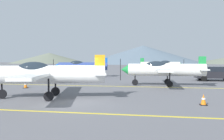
{
  "coord_description": "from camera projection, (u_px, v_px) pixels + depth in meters",
  "views": [
    {
      "loc": [
        4.72,
        -13.3,
        2.38
      ],
      "look_at": [
        -0.17,
        14.0,
        1.2
      ],
      "focal_mm": 38.39,
      "sensor_mm": 36.0,
      "label": 1
    }
  ],
  "objects": [
    {
      "name": "ground_plane",
      "position": [
        73.0,
        100.0,
        14.01
      ],
      "size": [
        400.0,
        400.0,
        0.0
      ],
      "primitive_type": "plane",
      "color": "slate"
    },
    {
      "name": "apron_line_near",
      "position": [
        50.0,
        112.0,
        10.94
      ],
      "size": [
        80.0,
        0.16,
        0.01
      ],
      "primitive_type": "cube",
      "color": "yellow",
      "rests_on": "ground_plane"
    },
    {
      "name": "apron_line_far",
      "position": [
        102.0,
        86.0,
        21.69
      ],
      "size": [
        80.0,
        0.16,
        0.01
      ],
      "primitive_type": "cube",
      "color": "yellow",
      "rests_on": "ground_plane"
    },
    {
      "name": "airplane_near",
      "position": [
        44.0,
        74.0,
        14.72
      ],
      "size": [
        7.87,
        8.94,
        2.69
      ],
      "color": "white",
      "rests_on": "ground_plane"
    },
    {
      "name": "airplane_mid",
      "position": [
        163.0,
        69.0,
        21.88
      ],
      "size": [
        7.78,
        8.97,
        2.69
      ],
      "color": "white",
      "rests_on": "ground_plane"
    },
    {
      "name": "airplane_far",
      "position": [
        81.0,
        66.0,
        33.92
      ],
      "size": [
        7.86,
        8.99,
        2.69
      ],
      "color": "#33478C",
      "rests_on": "ground_plane"
    },
    {
      "name": "airplane_back",
      "position": [
        162.0,
        65.0,
        42.1
      ],
      "size": [
        7.86,
        8.98,
        2.69
      ],
      "color": "silver",
      "rests_on": "ground_plane"
    },
    {
      "name": "car_sedan",
      "position": [
        215.0,
        73.0,
        27.09
      ],
      "size": [
        4.37,
        2.16,
        1.62
      ],
      "color": "black",
      "rests_on": "ground_plane"
    },
    {
      "name": "traffic_cone_front",
      "position": [
        26.0,
        85.0,
        20.14
      ],
      "size": [
        0.36,
        0.36,
        0.59
      ],
      "color": "black",
      "rests_on": "ground_plane"
    },
    {
      "name": "traffic_cone_side",
      "position": [
        204.0,
        100.0,
        12.54
      ],
      "size": [
        0.36,
        0.36,
        0.59
      ],
      "color": "black",
      "rests_on": "ground_plane"
    },
    {
      "name": "hill_left",
      "position": [
        49.0,
        58.0,
        170.79
      ],
      "size": [
        54.84,
        54.84,
        7.4
      ],
      "primitive_type": "cone",
      "color": "slate",
      "rests_on": "ground_plane"
    },
    {
      "name": "hill_centerleft",
      "position": [
        143.0,
        55.0,
        147.51
      ],
      "size": [
        73.13,
        73.13,
        11.22
      ],
      "primitive_type": "cone",
      "color": "slate",
      "rests_on": "ground_plane"
    }
  ]
}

